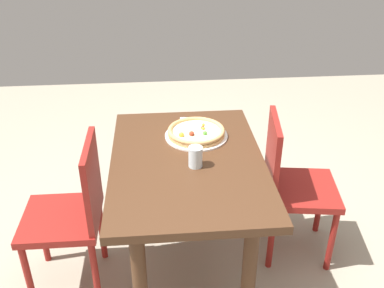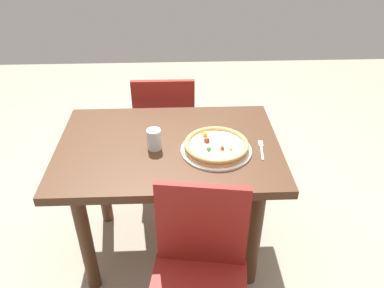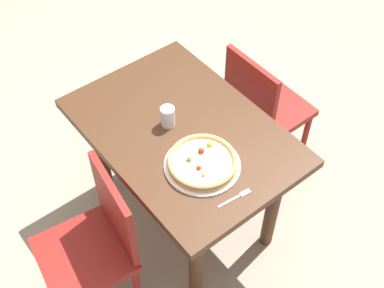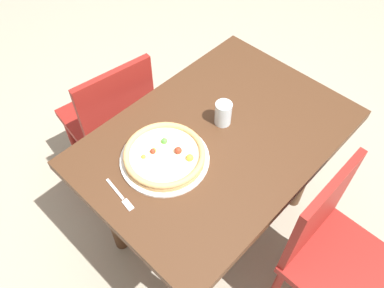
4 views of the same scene
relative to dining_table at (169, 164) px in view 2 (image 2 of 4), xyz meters
The scene contains 8 objects.
ground_plane 0.63m from the dining_table, ahead, with size 6.00×6.00×0.00m, color #9E937F.
dining_table is the anchor object (origin of this frame).
chair_near 0.63m from the dining_table, 78.51° to the right, with size 0.45×0.45×0.88m.
chair_far 0.62m from the dining_table, 93.40° to the left, with size 0.40×0.40×0.88m.
plate 0.28m from the dining_table, 16.15° to the right, with size 0.35×0.35×0.01m, color white.
pizza 0.29m from the dining_table, 16.12° to the right, with size 0.32×0.32×0.05m.
fork 0.48m from the dining_table, ahead, with size 0.04×0.17×0.00m.
drinking_glass 0.19m from the dining_table, 152.97° to the right, with size 0.07×0.07×0.11m, color silver.
Camera 2 is at (0.05, -1.61, 1.82)m, focal length 35.81 mm.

